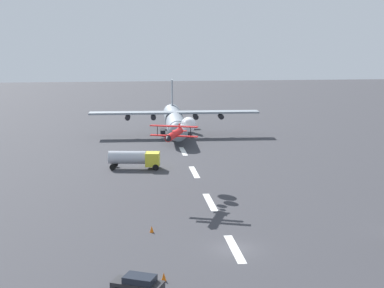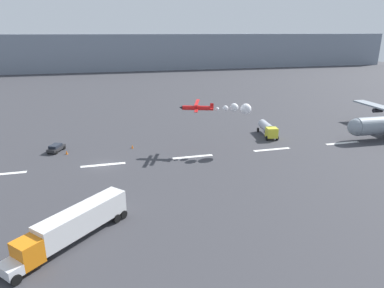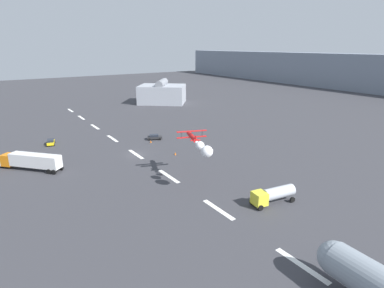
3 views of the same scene
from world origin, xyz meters
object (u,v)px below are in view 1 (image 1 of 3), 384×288
cargo_transport_plane (175,121)px  airport_staff_sedan (138,284)px  traffic_cone_near (164,277)px  traffic_cone_far (152,229)px  fuel_tanker_truck (135,158)px  stunt_biplane_red (184,127)px

cargo_transport_plane → airport_staff_sedan: size_ratio=7.83×
traffic_cone_near → cargo_transport_plane: bearing=-5.8°
traffic_cone_far → cargo_transport_plane: bearing=-7.4°
cargo_transport_plane → fuel_tanker_truck: bearing=162.9°
stunt_biplane_red → fuel_tanker_truck: size_ratio=1.64×
stunt_biplane_red → traffic_cone_near: bearing=170.8°
cargo_transport_plane → stunt_biplane_red: cargo_transport_plane is taller
fuel_tanker_truck → traffic_cone_far: fuel_tanker_truck is taller
cargo_transport_plane → traffic_cone_near: bearing=174.2°
airport_staff_sedan → cargo_transport_plane: bearing=-7.4°
stunt_biplane_red → traffic_cone_near: stunt_biplane_red is taller
cargo_transport_plane → stunt_biplane_red: size_ratio=2.62×
cargo_transport_plane → fuel_tanker_truck: (-29.71, 9.12, -1.66)m
cargo_transport_plane → airport_staff_sedan: cargo_transport_plane is taller
traffic_cone_far → airport_staff_sedan: bearing=172.9°
airport_staff_sedan → traffic_cone_near: size_ratio=6.21×
stunt_biplane_red → airport_staff_sedan: bearing=167.6°
fuel_tanker_truck → traffic_cone_near: (-44.39, -1.55, -1.36)m
stunt_biplane_red → traffic_cone_far: bearing=163.5°
traffic_cone_near → fuel_tanker_truck: bearing=2.0°
stunt_biplane_red → airport_staff_sedan: size_ratio=2.99×
airport_staff_sedan → traffic_cone_far: airport_staff_sedan is taller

